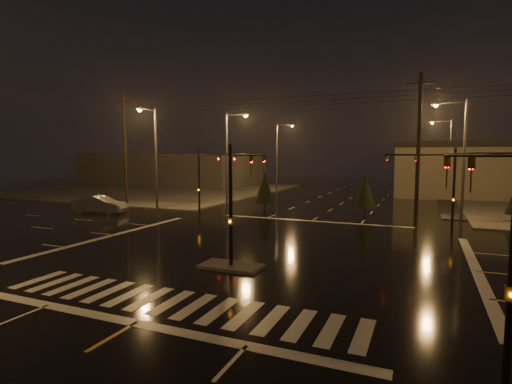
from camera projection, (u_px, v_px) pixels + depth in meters
ground at (262, 250)px, 23.15m from camera, size 140.00×140.00×0.00m
sidewalk_nw at (157, 190)px, 62.31m from camera, size 36.00×36.00×0.12m
median_island at (231, 266)px, 19.48m from camera, size 3.00×1.60×0.15m
crosswalk at (171, 302)px, 14.90m from camera, size 15.00×2.60×0.01m
stop_bar_near at (136, 323)px, 13.07m from camera, size 16.00×0.50×0.01m
stop_bar_far at (312, 221)px, 33.23m from camera, size 16.00×0.50×0.01m
commercial_block at (174, 169)px, 74.99m from camera, size 30.00×18.00×5.60m
signal_mast_median at (239, 190)px, 19.99m from camera, size 0.25×4.59×6.00m
signal_mast_ne at (439, 179)px, 28.40m from camera, size 4.84×1.86×6.00m
signal_mast_nw at (207, 174)px, 35.78m from camera, size 4.84×1.86×6.00m
signal_mast_se at (496, 227)px, 9.89m from camera, size 1.55×3.87×6.00m
streetlight_1 at (229, 152)px, 43.46m from camera, size 2.77×0.32×10.00m
streetlight_2 at (279, 153)px, 58.12m from camera, size 2.77×0.32×10.00m
streetlight_3 at (460, 151)px, 32.93m from camera, size 2.77×0.32×10.00m
streetlight_4 at (448, 152)px, 51.26m from camera, size 2.77×0.32×10.00m
streetlight_5 at (154, 152)px, 39.08m from camera, size 0.32×2.77×10.00m
utility_pole_0 at (125, 149)px, 43.96m from camera, size 2.20×0.32×12.00m
utility_pole_1 at (418, 147)px, 32.30m from camera, size 2.20×0.32×12.00m
conifer_3 at (265, 188)px, 39.66m from camera, size 1.98×1.98×3.80m
conifer_4 at (365, 191)px, 35.88m from camera, size 1.99×1.99×3.80m
car_crossing at (100, 205)px, 37.53m from camera, size 5.28×2.68×1.66m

